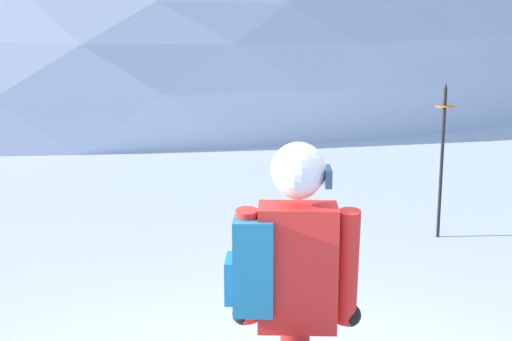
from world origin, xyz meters
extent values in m
ellipsoid|color=white|center=(-6.38, 28.41, 0.00)|extent=(42.26, 38.03, 16.62)
cube|color=red|center=(0.12, -0.19, 1.13)|extent=(0.38, 0.25, 0.58)
cylinder|color=red|center=(-0.11, -0.17, 1.13)|extent=(0.11, 0.18, 0.57)
cylinder|color=red|center=(0.35, -0.21, 1.13)|extent=(0.11, 0.18, 0.57)
sphere|color=black|center=(-0.12, -0.13, 0.88)|extent=(0.11, 0.11, 0.11)
sphere|color=black|center=(0.37, -0.17, 0.88)|extent=(0.11, 0.11, 0.11)
cube|color=teal|center=(-0.08, -0.17, 1.15)|extent=(0.20, 0.29, 0.44)
cube|color=teal|center=(-0.18, -0.17, 1.07)|extent=(0.07, 0.20, 0.20)
sphere|color=beige|center=(0.12, -0.19, 1.56)|extent=(0.21, 0.21, 0.21)
sphere|color=silver|center=(0.12, -0.19, 1.59)|extent=(0.25, 0.25, 0.25)
cube|color=navy|center=(0.25, -0.20, 1.56)|extent=(0.04, 0.17, 0.08)
cylinder|color=black|center=(2.13, 3.97, 0.82)|extent=(0.04, 0.04, 1.65)
cylinder|color=orange|center=(2.13, 3.97, 1.47)|extent=(0.20, 0.20, 0.02)
cone|color=black|center=(2.13, 3.97, 1.69)|extent=(0.04, 0.04, 0.08)
camera|label=1|loc=(-0.18, -3.08, 2.15)|focal=46.43mm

